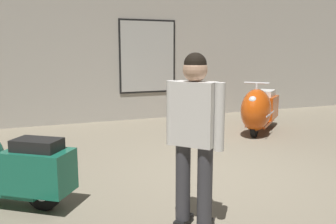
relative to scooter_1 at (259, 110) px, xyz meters
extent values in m
plane|color=gray|center=(-1.88, -1.81, -0.47)|extent=(60.00, 60.00, 0.00)
cube|color=#ADA89E|center=(-1.88, 2.37, 1.30)|extent=(18.00, 0.20, 3.53)
cube|color=black|center=(-1.51, 2.25, 0.99)|extent=(1.35, 0.03, 1.67)
cube|color=#B2B2AD|center=(-1.51, 2.24, 0.99)|extent=(1.27, 0.01, 1.59)
cylinder|color=black|center=(-4.02, -2.06, -0.27)|extent=(0.36, 0.28, 0.38)
cylinder|color=silver|center=(-4.02, -2.06, -0.27)|extent=(0.19, 0.17, 0.17)
cube|color=#196B51|center=(-4.39, -1.79, -0.29)|extent=(0.94, 0.81, 0.05)
cube|color=#196B51|center=(-4.05, -2.03, -0.06)|extent=(0.75, 0.69, 0.42)
cube|color=black|center=(-4.05, -2.03, 0.20)|extent=(0.53, 0.48, 0.11)
cylinder|color=black|center=(-0.24, -0.22, -0.26)|extent=(0.36, 0.34, 0.41)
cylinder|color=silver|center=(-0.24, -0.22, -0.26)|extent=(0.20, 0.20, 0.19)
cylinder|color=black|center=(0.49, 0.44, -0.26)|extent=(0.36, 0.34, 0.41)
cylinder|color=silver|center=(0.49, 0.44, -0.26)|extent=(0.20, 0.20, 0.19)
cube|color=#C6470F|center=(0.12, 0.11, -0.28)|extent=(0.98, 0.93, 0.05)
ellipsoid|color=#C6470F|center=(-0.20, -0.18, 0.03)|extent=(1.00, 0.98, 0.78)
cube|color=#C6470F|center=(0.46, 0.41, -0.03)|extent=(0.80, 0.78, 0.45)
cube|color=silver|center=(0.46, 0.41, 0.26)|extent=(0.56, 0.55, 0.12)
sphere|color=silver|center=(-0.42, -0.38, 0.25)|extent=(0.15, 0.15, 0.15)
cylinder|color=silver|center=(-0.22, -0.20, 0.39)|extent=(0.05, 0.05, 0.29)
cylinder|color=silver|center=(-0.22, -0.20, 0.54)|extent=(0.33, 0.36, 0.03)
cube|color=silver|center=(-0.02, -0.38, -0.02)|extent=(0.52, 0.47, 0.02)
cylinder|color=#38383D|center=(-2.73, -3.04, 0.00)|extent=(0.13, 0.13, 0.77)
cube|color=black|center=(-2.85, -2.87, -0.43)|extent=(0.25, 0.23, 0.08)
cylinder|color=#38383D|center=(-2.86, -2.88, 0.00)|extent=(0.13, 0.13, 0.77)
cube|color=silver|center=(-2.80, -2.96, 0.58)|extent=(0.38, 0.39, 0.55)
cylinder|color=silver|center=(-2.65, -3.13, 0.57)|extent=(0.09, 0.09, 0.57)
cylinder|color=silver|center=(-2.94, -2.79, 0.57)|extent=(0.09, 0.09, 0.57)
sphere|color=tan|center=(-2.80, -2.96, 0.96)|extent=(0.21, 0.21, 0.21)
sphere|color=black|center=(-2.80, -2.96, 1.00)|extent=(0.19, 0.19, 0.19)
camera|label=1|loc=(-4.08, -5.64, 1.10)|focal=37.92mm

